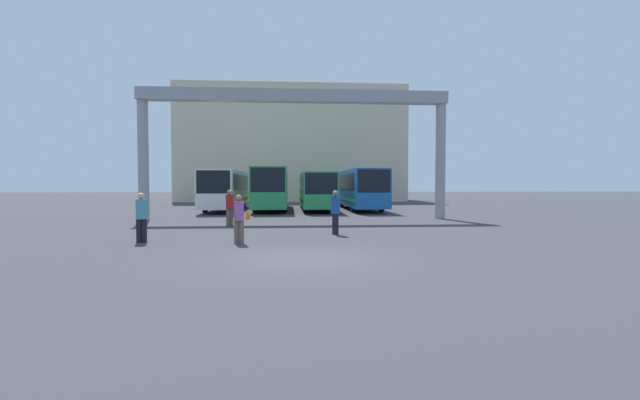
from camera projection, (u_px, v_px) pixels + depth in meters
ground_plane at (303, 259)px, 12.04m from camera, size 200.00×200.00×0.00m
building_backdrop at (292, 147)px, 55.28m from camera, size 27.35×12.00×13.84m
overhead_gantry at (296, 118)px, 25.02m from camera, size 18.06×0.80×7.60m
bus_slot_0 at (226, 188)px, 34.47m from camera, size 2.47×11.91×3.12m
bus_slot_1 at (272, 186)px, 35.00m from camera, size 2.57×12.44×3.32m
bus_slot_2 at (316, 189)px, 34.51m from camera, size 2.46×10.91×2.97m
bus_slot_3 at (360, 187)px, 35.20m from camera, size 2.53×11.77×3.21m
pedestrian_near_right at (335, 211)px, 17.76m from camera, size 0.38×0.38×1.85m
pedestrian_mid_left at (230, 207)px, 21.23m from camera, size 0.38×0.38×1.82m
pedestrian_mid_right at (141, 216)px, 15.35m from camera, size 0.37×0.37×1.79m
pedestrian_near_center at (239, 218)px, 15.06m from camera, size 0.36×0.36×1.73m
traffic_cone at (248, 214)px, 25.53m from camera, size 0.38×0.38×0.57m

